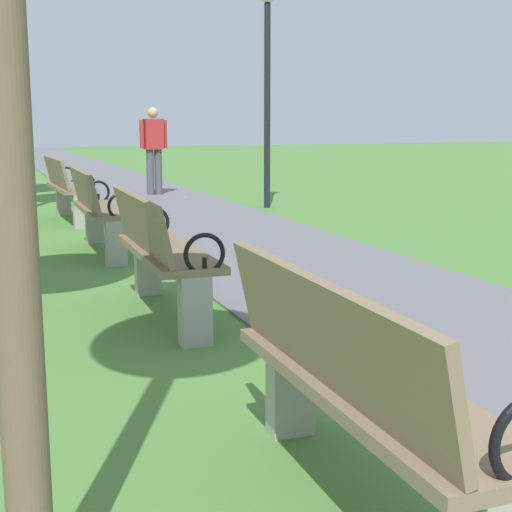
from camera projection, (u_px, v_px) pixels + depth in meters
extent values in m
cube|color=slate|center=(107.00, 180.00, 17.48)|extent=(2.44, 44.00, 0.02)
cube|color=#7A664C|center=(371.00, 388.00, 2.65)|extent=(0.47, 1.61, 0.05)
cube|color=#7A664C|center=(323.00, 333.00, 2.54)|extent=(0.15, 1.60, 0.40)
cube|color=#99968E|center=(291.00, 386.00, 3.38)|extent=(0.20, 0.12, 0.45)
torus|color=black|center=(302.00, 306.00, 3.35)|extent=(0.27, 0.03, 0.27)
cylinder|color=black|center=(302.00, 323.00, 3.37)|extent=(0.03, 0.03, 0.12)
cube|color=#7A664C|center=(168.00, 253.00, 5.35)|extent=(0.47, 1.61, 0.05)
cube|color=#7A664C|center=(141.00, 223.00, 5.25)|extent=(0.15, 1.60, 0.40)
cube|color=#99968E|center=(195.00, 311.00, 4.71)|extent=(0.20, 0.12, 0.45)
cube|color=#99968E|center=(148.00, 268.00, 6.08)|extent=(0.20, 0.12, 0.45)
torus|color=black|center=(204.00, 254.00, 4.65)|extent=(0.27, 0.03, 0.27)
cylinder|color=black|center=(205.00, 267.00, 4.66)|extent=(0.03, 0.03, 0.12)
torus|color=black|center=(153.00, 223.00, 6.06)|extent=(0.27, 0.03, 0.27)
cylinder|color=black|center=(154.00, 232.00, 6.07)|extent=(0.03, 0.03, 0.12)
cube|color=#7A664C|center=(103.00, 209.00, 7.92)|extent=(0.46, 1.61, 0.05)
cube|color=#7A664C|center=(84.00, 189.00, 7.81)|extent=(0.14, 1.60, 0.40)
cube|color=#99968E|center=(116.00, 243.00, 7.28)|extent=(0.20, 0.12, 0.45)
cube|color=#99968E|center=(94.00, 224.00, 8.65)|extent=(0.20, 0.12, 0.45)
torus|color=black|center=(121.00, 206.00, 7.21)|extent=(0.27, 0.03, 0.27)
cylinder|color=black|center=(122.00, 214.00, 7.23)|extent=(0.03, 0.03, 0.12)
torus|color=black|center=(98.00, 192.00, 8.62)|extent=(0.27, 0.03, 0.27)
cylinder|color=black|center=(98.00, 199.00, 8.63)|extent=(0.03, 0.03, 0.12)
cube|color=#7A664C|center=(71.00, 188.00, 10.42)|extent=(0.50, 1.62, 0.05)
cube|color=#7A664C|center=(56.00, 172.00, 10.31)|extent=(0.19, 1.60, 0.40)
cube|color=#99968E|center=(81.00, 211.00, 9.80)|extent=(0.20, 0.13, 0.45)
cube|color=#99968E|center=(64.00, 200.00, 11.14)|extent=(0.20, 0.13, 0.45)
torus|color=black|center=(85.00, 184.00, 9.74)|extent=(0.27, 0.04, 0.27)
cylinder|color=black|center=(85.00, 190.00, 9.75)|extent=(0.03, 0.03, 0.12)
torus|color=black|center=(66.00, 176.00, 11.12)|extent=(0.27, 0.04, 0.27)
cylinder|color=black|center=(67.00, 181.00, 11.13)|extent=(0.03, 0.03, 0.12)
cylinder|color=brown|center=(1.00, 28.00, 1.85)|extent=(0.13, 0.13, 3.28)
cylinder|color=#4C4C56|center=(158.00, 172.00, 14.04)|extent=(0.14, 0.14, 0.85)
cylinder|color=#4C4C56|center=(150.00, 172.00, 13.97)|extent=(0.14, 0.14, 0.85)
cube|color=#B22D2D|center=(153.00, 134.00, 13.88)|extent=(0.36, 0.25, 0.56)
sphere|color=tan|center=(153.00, 113.00, 13.81)|extent=(0.20, 0.20, 0.20)
cylinder|color=#B22D2D|center=(165.00, 134.00, 13.97)|extent=(0.09, 0.09, 0.52)
cylinder|color=#B22D2D|center=(142.00, 134.00, 13.78)|extent=(0.09, 0.09, 0.52)
cylinder|color=black|center=(267.00, 108.00, 11.88)|extent=(0.10, 0.10, 3.20)
cylinder|color=#93511E|center=(265.00, 280.00, 6.55)|extent=(0.12, 0.12, 0.00)
cylinder|color=#BC842D|center=(6.00, 205.00, 12.52)|extent=(0.12, 0.12, 0.00)
cylinder|color=gold|center=(186.00, 197.00, 13.63)|extent=(0.08, 0.08, 0.00)
cylinder|color=brown|center=(0.00, 452.00, 3.22)|extent=(0.09, 0.09, 0.00)
cylinder|color=brown|center=(195.00, 249.00, 8.11)|extent=(0.10, 0.10, 0.00)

